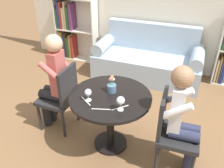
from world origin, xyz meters
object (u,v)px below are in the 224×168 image
object	(u,v)px
chair_right	(172,129)
wine_glass_right	(121,101)
bookshelf_left	(72,30)
wine_glass_left	(88,93)
couch	(148,61)
flower_vase	(112,87)
chair_left	(61,96)
person_left	(54,81)
person_right	(183,118)

from	to	relation	value
chair_right	wine_glass_right	size ratio (longest dim) A/B	5.86
bookshelf_left	wine_glass_left	size ratio (longest dim) A/B	9.18
couch	chair_right	xyz separation A→B (m)	(0.70, -1.90, 0.18)
bookshelf_left	flower_vase	size ratio (longest dim) A/B	6.37
chair_left	person_left	xyz separation A→B (m)	(-0.09, 0.00, 0.19)
chair_right	person_left	distance (m)	1.50
wine_glass_right	flower_vase	size ratio (longest dim) A/B	0.78
chair_left	person_left	size ratio (longest dim) A/B	0.70
person_right	flower_vase	world-z (taller)	person_right
person_left	person_right	bearing A→B (deg)	86.12
person_left	chair_left	bearing A→B (deg)	89.37
person_left	bookshelf_left	bearing A→B (deg)	-155.57
bookshelf_left	person_left	bearing A→B (deg)	-66.47
chair_right	person_left	world-z (taller)	person_left
chair_right	flower_vase	world-z (taller)	flower_vase
couch	chair_left	world-z (taller)	couch
couch	person_right	world-z (taller)	person_right
couch	person_left	size ratio (longest dim) A/B	1.45
flower_vase	wine_glass_left	bearing A→B (deg)	-124.39
person_right	flower_vase	distance (m)	0.82
couch	chair_right	distance (m)	2.03
chair_left	wine_glass_right	distance (m)	0.98
chair_right	person_left	xyz separation A→B (m)	(-1.48, 0.14, 0.19)
person_left	wine_glass_right	distance (m)	1.02
flower_vase	person_left	bearing A→B (deg)	179.25
couch	person_right	xyz separation A→B (m)	(0.78, -1.90, 0.35)
couch	bookshelf_left	distance (m)	1.71
chair_left	couch	bearing A→B (deg)	159.39
flower_vase	wine_glass_right	bearing A→B (deg)	-54.51
couch	wine_glass_left	world-z (taller)	couch
person_right	wine_glass_right	xyz separation A→B (m)	(-0.60, -0.16, 0.16)
chair_left	person_left	world-z (taller)	person_left
chair_right	wine_glass_left	xyz separation A→B (m)	(-0.88, -0.12, 0.32)
bookshelf_left	chair_right	xyz separation A→B (m)	(2.36, -2.16, -0.11)
wine_glass_left	wine_glass_right	distance (m)	0.37
bookshelf_left	flower_vase	world-z (taller)	bookshelf_left
couch	person_right	bearing A→B (deg)	-67.51
chair_left	person_right	bearing A→B (deg)	85.94
wine_glass_right	flower_vase	world-z (taller)	flower_vase
couch	bookshelf_left	bearing A→B (deg)	171.10
bookshelf_left	couch	bearing A→B (deg)	-8.90
chair_left	chair_right	distance (m)	1.40
bookshelf_left	wine_glass_left	bearing A→B (deg)	-57.01
person_left	flower_vase	bearing A→B (deg)	90.15
bookshelf_left	person_left	distance (m)	2.21
couch	wine_glass_right	world-z (taller)	couch
wine_glass_left	bookshelf_left	bearing A→B (deg)	122.99
chair_right	flower_vase	distance (m)	0.78
chair_right	person_right	size ratio (longest dim) A/B	0.74
wine_glass_left	chair_left	bearing A→B (deg)	153.71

